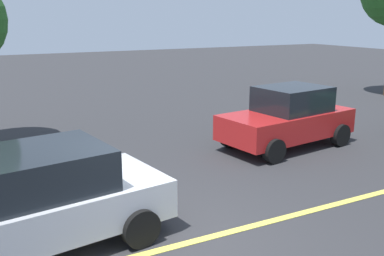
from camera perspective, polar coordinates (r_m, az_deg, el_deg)
name	(u,v)px	position (r m, az deg, el deg)	size (l,w,h in m)	color
ground_plane	(171,248)	(7.30, -2.77, -15.26)	(80.00, 80.00, 0.00)	#2D2D30
lane_marking_centre	(313,210)	(8.84, 15.44, -10.24)	(28.00, 0.16, 0.01)	#E0D14C
car_silver_mid_road	(27,202)	(7.34, -20.64, -8.99)	(4.71, 2.59, 1.62)	#B7BABF
car_red_near_curb	(288,117)	(12.63, 12.35, 1.35)	(4.08, 2.34, 1.70)	red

